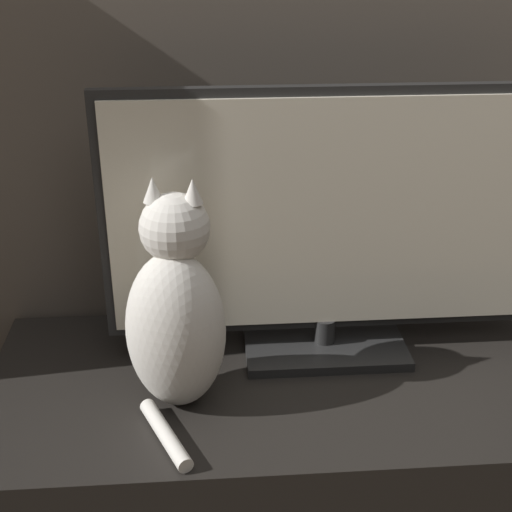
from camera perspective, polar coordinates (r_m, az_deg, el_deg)
tv_stand at (r=1.64m, az=5.94°, el=-17.29°), size 1.40×0.56×0.55m
tv at (r=1.42m, az=5.90°, el=2.35°), size 0.90×0.20×0.56m
cat at (r=1.30m, az=-6.41°, el=-4.63°), size 0.21×0.31×0.44m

